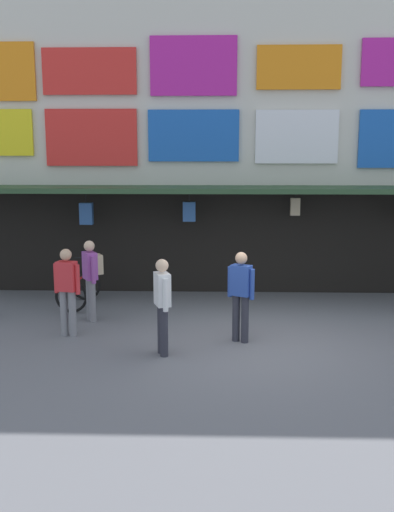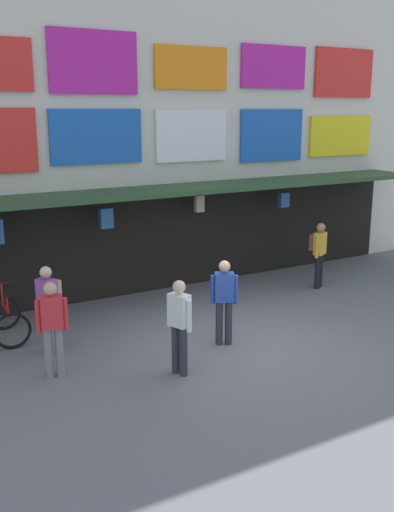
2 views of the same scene
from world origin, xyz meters
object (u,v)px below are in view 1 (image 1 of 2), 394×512
bicycle_parked (79,289)px  pedestrian_in_red (241,292)px  pedestrian_in_white (91,274)px  pedestrian_in_green (162,301)px  pedestrian_in_blue (67,287)px

bicycle_parked → pedestrian_in_red: size_ratio=0.72×
pedestrian_in_white → pedestrian_in_green: bearing=-50.7°
pedestrian_in_blue → pedestrian_in_green: bearing=-27.5°
pedestrian_in_blue → bicycle_parked: bearing=98.1°
pedestrian_in_red → pedestrian_in_blue: bearing=175.6°
pedestrian_in_blue → pedestrian_in_red: same height
pedestrian_in_blue → pedestrian_in_red: 3.26m
bicycle_parked → pedestrian_in_green: size_ratio=0.72×
bicycle_parked → pedestrian_in_blue: size_ratio=0.72×
pedestrian_in_blue → pedestrian_in_white: 1.06m
pedestrian_in_red → pedestrian_in_white: 3.27m
bicycle_parked → pedestrian_in_white: pedestrian_in_white is taller
pedestrian_in_red → pedestrian_in_white: size_ratio=1.00×
pedestrian_in_green → pedestrian_in_white: 2.60m
bicycle_parked → pedestrian_in_green: 3.84m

